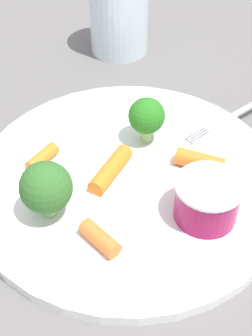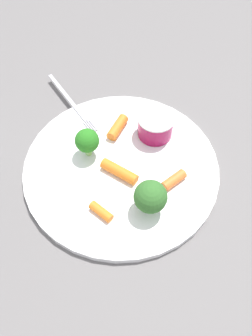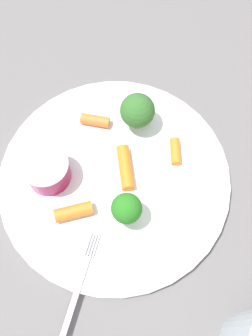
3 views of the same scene
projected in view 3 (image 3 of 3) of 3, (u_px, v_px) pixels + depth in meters
ground_plane at (117, 180)px, 0.51m from camera, size 2.40×2.40×0.00m
plate at (117, 178)px, 0.51m from camera, size 0.30×0.30×0.01m
sauce_cup at (49, 170)px, 0.48m from camera, size 0.06×0.06×0.04m
broccoli_floret_0 at (129, 208)px, 0.45m from camera, size 0.04×0.04×0.05m
broccoli_floret_1 at (140, 111)px, 0.50m from camera, size 0.05×0.05×0.06m
carrot_stick_0 at (128, 167)px, 0.50m from camera, size 0.06×0.02×0.02m
carrot_stick_1 at (97, 120)px, 0.53m from camera, size 0.03×0.04×0.02m
carrot_stick_2 at (76, 211)px, 0.47m from camera, size 0.02×0.05×0.02m
carrot_stick_3 at (178, 151)px, 0.51m from camera, size 0.04×0.02×0.01m
fork at (77, 300)px, 0.44m from camera, size 0.16×0.07×0.00m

